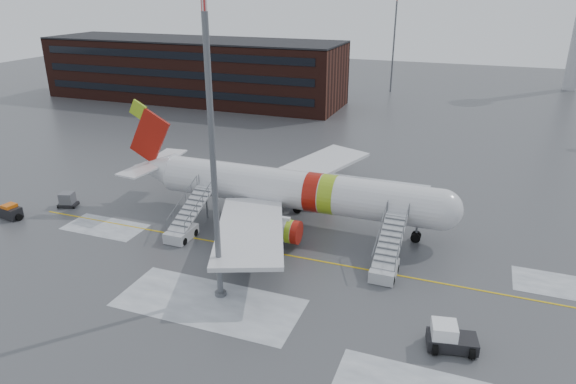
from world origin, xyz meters
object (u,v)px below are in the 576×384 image
at_px(airliner, 286,189).
at_px(baggage_tractor, 11,212).
at_px(airstair_fwd, 386,260).
at_px(airstair_aft, 185,225).
at_px(pushback_tug, 449,338).
at_px(light_mast_near, 211,124).
at_px(uld_container, 68,200).

xyz_separation_m(airliner, baggage_tractor, (-26.69, -9.37, -2.78)).
relative_size(airstair_fwd, airstair_aft, 1.00).
bearing_deg(pushback_tug, baggage_tractor, 172.96).
height_order(airstair_fwd, light_mast_near, light_mast_near).
bearing_deg(airstair_fwd, light_mast_near, -144.74).
bearing_deg(light_mast_near, uld_container, 157.77).
distance_m(airstair_aft, light_mast_near, 16.74).
bearing_deg(uld_container, light_mast_near, -22.23).
bearing_deg(light_mast_near, airstair_aft, 134.71).
distance_m(pushback_tug, light_mast_near, 21.15).
xyz_separation_m(baggage_tractor, light_mast_near, (26.78, -5.13, 12.86)).
xyz_separation_m(airstair_aft, pushback_tug, (24.80, -8.23, -0.26)).
bearing_deg(baggage_tractor, airstair_fwd, 4.25).
xyz_separation_m(airliner, uld_container, (-23.39, -4.90, -2.70)).
relative_size(airstair_aft, uld_container, 3.47).
distance_m(airliner, airstair_fwd, 13.31).
xyz_separation_m(pushback_tug, uld_container, (-40.40, 9.87, -0.09)).
xyz_separation_m(airstair_aft, baggage_tractor, (-18.89, -2.83, -0.43)).
xyz_separation_m(airliner, light_mast_near, (0.09, -14.50, 10.08)).
relative_size(airliner, airstair_fwd, 4.55).
xyz_separation_m(airstair_fwd, uld_container, (-34.75, 1.64, -0.34)).
bearing_deg(airliner, pushback_tug, -40.96).
xyz_separation_m(uld_container, baggage_tractor, (-3.29, -4.47, -0.08)).
distance_m(airstair_aft, pushback_tug, 26.13).
relative_size(airstair_fwd, uld_container, 3.47).
height_order(airstair_aft, uld_container, airstair_aft).
relative_size(airstair_fwd, light_mast_near, 0.29).
height_order(airstair_fwd, uld_container, airstair_fwd).
xyz_separation_m(airstair_aft, uld_container, (-15.60, 1.64, -0.34)).
bearing_deg(airstair_aft, airliner, 39.98).
height_order(airliner, uld_container, airliner).
height_order(pushback_tug, baggage_tractor, pushback_tug).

